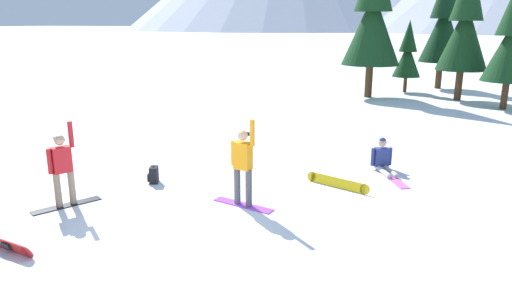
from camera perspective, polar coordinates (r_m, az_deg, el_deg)
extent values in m
plane|color=white|center=(9.63, -9.61, -10.96)|extent=(800.00, 800.00, 0.00)
cube|color=black|center=(11.74, -22.32, -7.02)|extent=(1.00, 1.50, 0.02)
cylinder|color=gray|center=(11.55, -23.27, -5.26)|extent=(0.15, 0.15, 0.81)
cylinder|color=gray|center=(11.64, -21.77, -4.96)|extent=(0.15, 0.15, 0.81)
cube|color=red|center=(11.39, -22.86, -1.78)|extent=(0.40, 0.47, 0.60)
cylinder|color=red|center=(11.32, -24.11, -1.96)|extent=(0.11, 0.11, 0.58)
cylinder|color=red|center=(11.33, -21.89, 1.11)|extent=(0.11, 0.11, 0.60)
sphere|color=tan|center=(11.28, -23.09, 0.46)|extent=(0.24, 0.24, 0.24)
cube|color=black|center=(11.40, -23.31, 0.64)|extent=(0.12, 0.17, 0.08)
cube|color=#993FD8|center=(10.90, -1.60, -7.53)|extent=(1.57, 0.58, 0.02)
cylinder|color=#4C4C51|center=(10.82, -2.32, -5.16)|extent=(0.15, 0.15, 0.87)
cylinder|color=#4C4C51|center=(10.65, -0.90, -5.48)|extent=(0.15, 0.15, 0.87)
cube|color=orange|center=(10.50, -1.65, -1.46)|extent=(0.44, 0.31, 0.63)
cylinder|color=orange|center=(10.63, -2.81, -1.11)|extent=(0.11, 0.11, 0.58)
cylinder|color=orange|center=(10.21, -0.47, 1.37)|extent=(0.11, 0.11, 0.60)
sphere|color=tan|center=(10.38, -1.67, 1.07)|extent=(0.24, 0.24, 0.24)
cube|color=black|center=(10.49, -1.24, 1.28)|extent=(0.17, 0.07, 0.08)
cube|color=#B7B7BC|center=(13.96, 15.13, -2.80)|extent=(0.45, 0.42, 0.10)
cylinder|color=#B7B7BC|center=(13.56, 16.31, -3.31)|extent=(0.50, 0.77, 0.14)
cylinder|color=#B7B7BC|center=(13.48, 15.53, -3.36)|extent=(0.50, 0.77, 0.14)
cube|color=pink|center=(13.19, 16.56, -4.12)|extent=(0.99, 1.53, 0.02)
cube|color=navy|center=(13.87, 15.22, -1.55)|extent=(0.47, 0.40, 0.54)
cylinder|color=navy|center=(13.97, 16.21, -1.47)|extent=(0.11, 0.11, 0.52)
cylinder|color=navy|center=(13.78, 14.22, -1.56)|extent=(0.11, 0.11, 0.52)
sphere|color=tan|center=(13.76, 15.34, 0.17)|extent=(0.24, 0.24, 0.24)
sphere|color=navy|center=(13.75, 15.35, 0.37)|extent=(0.20, 0.20, 0.20)
cube|color=red|center=(10.07, -28.90, -10.69)|extent=(1.48, 0.30, 0.26)
cylinder|color=red|center=(9.50, -26.38, -11.88)|extent=(0.29, 0.16, 0.26)
cube|color=black|center=(9.87, -28.40, -11.02)|extent=(0.21, 0.14, 0.16)
cube|color=yellow|center=(12.17, 9.99, -4.73)|extent=(1.51, 0.56, 0.26)
cylinder|color=yellow|center=(11.83, 13.29, -5.48)|extent=(0.27, 0.16, 0.26)
cylinder|color=yellow|center=(12.54, 6.89, -4.01)|extent=(0.27, 0.16, 0.26)
cube|color=black|center=(12.10, 11.07, -4.85)|extent=(0.22, 0.16, 0.15)
cube|color=black|center=(12.31, 9.15, -4.41)|extent=(0.22, 0.16, 0.15)
cube|color=black|center=(12.61, -12.48, -3.73)|extent=(0.31, 0.37, 0.44)
cube|color=black|center=(12.65, -13.04, -4.01)|extent=(0.14, 0.23, 0.20)
cylinder|color=black|center=(12.53, -12.54, -2.69)|extent=(0.07, 0.12, 0.02)
cylinder|color=#472D19|center=(29.78, 17.92, 7.01)|extent=(0.21, 0.21, 0.95)
cone|color=#143819|center=(29.64, 18.15, 9.84)|extent=(1.65, 1.65, 2.01)
cone|color=#143819|center=(29.56, 18.37, 12.55)|extent=(1.07, 1.07, 1.84)
cylinder|color=#472D19|center=(25.78, 28.33, 5.32)|extent=(0.31, 0.31, 1.37)
cone|color=#143819|center=(25.58, 28.93, 10.06)|extent=(2.46, 2.46, 2.92)
cylinder|color=#472D19|center=(27.71, 23.72, 6.67)|extent=(0.37, 0.37, 1.64)
cone|color=#143819|center=(27.52, 24.28, 11.93)|extent=(2.64, 2.64, 3.48)
cylinder|color=#472D19|center=(27.21, 13.74, 7.56)|extent=(0.42, 0.42, 1.83)
cone|color=#143819|center=(27.02, 14.11, 13.59)|extent=(3.20, 3.20, 3.89)
cylinder|color=#472D19|center=(32.21, 21.63, 7.90)|extent=(0.39, 0.39, 1.70)
cone|color=black|center=(32.04, 22.08, 12.60)|extent=(2.73, 2.73, 3.61)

